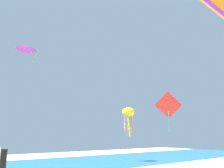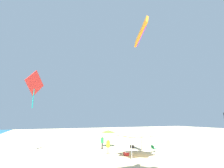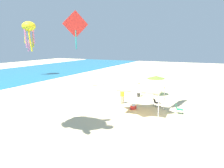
% 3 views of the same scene
% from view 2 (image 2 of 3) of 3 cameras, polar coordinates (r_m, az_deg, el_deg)
% --- Properties ---
extents(ground, '(120.00, 120.00, 0.10)m').
position_cam_2_polar(ground, '(20.23, 22.68, -22.85)').
color(ground, beige).
extents(canopy_tent, '(3.35, 3.76, 2.58)m').
position_cam_2_polar(canopy_tent, '(19.19, 8.74, -17.04)').
color(canopy_tent, '#B7B7BC').
rests_on(canopy_tent, ground).
extents(beach_umbrella, '(2.08, 2.07, 2.36)m').
position_cam_2_polar(beach_umbrella, '(25.35, -1.30, -16.39)').
color(beach_umbrella, silver).
rests_on(beach_umbrella, ground).
extents(folding_chair_near_cooler, '(0.60, 0.68, 0.82)m').
position_cam_2_polar(folding_chair_near_cooler, '(21.97, 14.52, -21.07)').
color(folding_chair_near_cooler, black).
rests_on(folding_chair_near_cooler, ground).
extents(folding_chair_right_of_tent, '(0.79, 0.81, 0.82)m').
position_cam_2_polar(folding_chair_right_of_tent, '(21.77, 7.28, -21.43)').
color(folding_chair_right_of_tent, black).
rests_on(folding_chair_right_of_tent, ground).
extents(cooler_box, '(0.62, 0.42, 0.40)m').
position_cam_2_polar(cooler_box, '(19.60, 5.05, -23.31)').
color(cooler_box, red).
rests_on(cooler_box, ground).
extents(person_far_stroller, '(0.44, 0.41, 1.70)m').
position_cam_2_polar(person_far_stroller, '(19.92, -1.40, -20.84)').
color(person_far_stroller, '#C6B28C').
rests_on(person_far_stroller, ground).
extents(person_beachcomber, '(0.44, 0.40, 1.69)m').
position_cam_2_polar(person_beachcomber, '(23.40, -3.50, -19.58)').
color(person_beachcomber, black).
rests_on(person_beachcomber, ground).
extents(kite_parafoil_orange, '(3.91, 1.29, 2.39)m').
position_cam_2_polar(kite_parafoil_orange, '(20.36, 10.24, 17.41)').
color(kite_parafoil_orange, orange).
extents(kite_diamond_red, '(2.78, 2.18, 4.96)m').
position_cam_2_polar(kite_diamond_red, '(23.17, -25.70, -0.13)').
color(kite_diamond_red, red).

